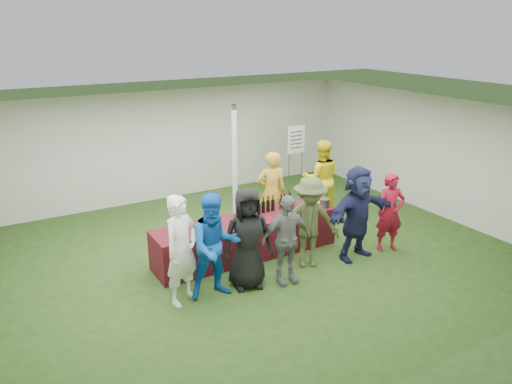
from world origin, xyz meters
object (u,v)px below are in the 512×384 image
serving_table (247,237)px  customer_6 (390,212)px  customer_1 (215,246)px  customer_2 (247,239)px  wine_list_sign (296,145)px  customer_4 (310,223)px  staff_pourer (271,192)px  staff_back (321,178)px  customer_0 (182,250)px  customer_5 (357,213)px  customer_3 (286,240)px  dump_bucket (325,203)px

serving_table → customer_6: 2.79m
customer_1 → customer_2: 0.60m
wine_list_sign → customer_4: 4.02m
staff_pourer → customer_4: (-0.24, -1.68, -0.03)m
staff_back → customer_1: size_ratio=1.00×
customer_1 → customer_0: bearing=177.3°
wine_list_sign → customer_4: wine_list_sign is taller
customer_5 → customer_6: customer_5 is taller
customer_2 → customer_3: 0.66m
customer_0 → customer_5: (3.41, -0.15, 0.00)m
staff_back → customer_2: 3.67m
customer_5 → customer_6: bearing=-11.6°
dump_bucket → staff_pourer: 1.17m
customer_4 → customer_5: customer_5 is taller
serving_table → dump_bucket: (1.65, -0.22, 0.46)m
staff_back → customer_1: staff_back is taller
serving_table → customer_0: bearing=-151.0°
customer_1 → customer_2: bearing=9.9°
customer_5 → customer_0: bearing=170.4°
customer_1 → customer_6: bearing=6.1°
customer_2 → customer_3: size_ratio=1.10×
wine_list_sign → customer_0: bearing=-142.6°
customer_1 → customer_4: customer_1 is taller
customer_2 → customer_6: (3.06, -0.14, -0.09)m
staff_pourer → customer_4: bearing=95.3°
customer_0 → customer_3: bearing=-34.4°
customer_0 → customer_5: size_ratio=1.00×
serving_table → staff_back: staff_back is taller
serving_table → customer_0: customer_0 is taller
customer_0 → customer_4: customer_0 is taller
staff_back → customer_0: size_ratio=0.98×
customer_0 → customer_4: (2.44, 0.01, -0.05)m
customer_2 → customer_6: size_ratio=1.11×
wine_list_sign → customer_5: bearing=-106.9°
staff_back → customer_0: bearing=51.5°
customer_4 → customer_6: 1.76m
serving_table → customer_1: customer_1 is taller
customer_1 → staff_back: bearing=37.4°
staff_back → customer_3: staff_back is taller
wine_list_sign → customer_2: size_ratio=1.04×
customer_1 → customer_4: (1.92, 0.11, -0.03)m
dump_bucket → customer_2: bearing=-160.3°
dump_bucket → wine_list_sign: bearing=66.7°
staff_back → customer_3: bearing=69.1°
staff_pourer → customer_3: size_ratio=1.12×
staff_pourer → customer_1: size_ratio=1.00×
staff_pourer → customer_6: size_ratio=1.13×
dump_bucket → customer_4: bearing=-141.5°
customer_2 → serving_table: bearing=75.8°
staff_back → customer_5: 2.25m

